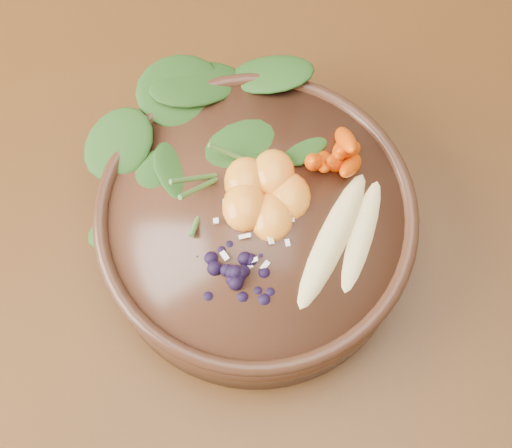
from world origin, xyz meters
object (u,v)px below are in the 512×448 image
object	(u,v)px
dining_table	(405,210)
blueberry_pile	(235,266)
banana_halves	(349,232)
kale_heap	(231,129)
stoneware_bowl	(256,228)
mandarin_cluster	(265,188)
carrot_cluster	(342,135)

from	to	relation	value
dining_table	blueberry_pile	distance (m)	0.30
blueberry_pile	dining_table	bearing A→B (deg)	37.92
banana_halves	blueberry_pile	distance (m)	0.10
kale_heap	banana_halves	world-z (taller)	kale_heap
dining_table	kale_heap	xyz separation A→B (m)	(-0.19, -0.01, 0.19)
kale_heap	blueberry_pile	distance (m)	0.13
blueberry_pile	kale_heap	bearing A→B (deg)	95.39
banana_halves	stoneware_bowl	bearing A→B (deg)	-177.26
dining_table	mandarin_cluster	size ratio (longest dim) A/B	17.46
banana_halves	dining_table	bearing A→B (deg)	66.42
dining_table	carrot_cluster	world-z (taller)	carrot_cluster
stoneware_bowl	mandarin_cluster	distance (m)	0.06
kale_heap	mandarin_cluster	distance (m)	0.06
banana_halves	blueberry_pile	bearing A→B (deg)	-141.51
banana_halves	carrot_cluster	bearing A→B (deg)	113.06
banana_halves	blueberry_pile	world-z (taller)	blueberry_pile
kale_heap	carrot_cluster	distance (m)	0.10
banana_halves	mandarin_cluster	world-z (taller)	mandarin_cluster
kale_heap	mandarin_cluster	world-z (taller)	kale_heap
carrot_cluster	blueberry_pile	distance (m)	0.15
kale_heap	mandarin_cluster	xyz separation A→B (m)	(0.03, -0.05, -0.01)
stoneware_bowl	blueberry_pile	xyz separation A→B (m)	(-0.01, -0.06, 0.06)
kale_heap	banana_halves	bearing A→B (deg)	-39.96
carrot_cluster	banana_halves	distance (m)	0.08
dining_table	kale_heap	bearing A→B (deg)	-176.26
banana_halves	kale_heap	bearing A→B (deg)	156.45
dining_table	carrot_cluster	size ratio (longest dim) A/B	20.08
carrot_cluster	banana_halves	xyz separation A→B (m)	(0.01, -0.08, -0.03)
stoneware_bowl	mandarin_cluster	size ratio (longest dim) A/B	3.15
kale_heap	mandarin_cluster	bearing A→B (deg)	-58.19
blueberry_pile	stoneware_bowl	bearing A→B (deg)	76.45
dining_table	stoneware_bowl	distance (m)	0.23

